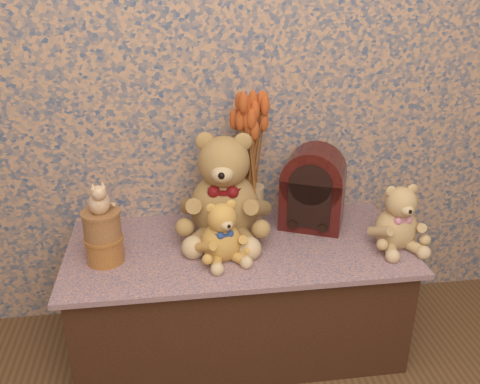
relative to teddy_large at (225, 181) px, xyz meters
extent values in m
cube|color=#3D577E|center=(0.04, 0.19, 0.62)|extent=(3.00, 0.10, 2.60)
cube|color=#3B467A|center=(0.04, -0.10, -0.45)|extent=(1.28, 0.60, 0.46)
cylinder|color=tan|center=(0.10, 0.03, -0.13)|extent=(0.14, 0.14, 0.18)
cylinder|color=gold|center=(-0.45, -0.15, -0.18)|extent=(0.14, 0.14, 0.09)
cylinder|color=tan|center=(-0.45, -0.15, -0.08)|extent=(0.17, 0.17, 0.10)
camera|label=1|loc=(-0.19, -1.80, 0.75)|focal=38.73mm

